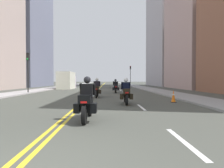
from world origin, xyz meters
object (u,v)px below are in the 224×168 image
object	(u,v)px
motorcycle_3	(116,87)
traffic_cone_0	(173,96)
parked_truck	(67,81)
traffic_light_near	(28,65)
motorcycle_0	(87,102)
motorcycle_2	(97,90)
traffic_light_far	(130,72)
motorcycle_1	(126,93)

from	to	relation	value
motorcycle_3	traffic_cone_0	bearing A→B (deg)	-71.55
motorcycle_3	traffic_cone_0	world-z (taller)	motorcycle_3
parked_truck	traffic_light_near	bearing A→B (deg)	-98.50
motorcycle_0	motorcycle_2	distance (m)	9.75
traffic_cone_0	parked_truck	size ratio (longest dim) A/B	0.12
motorcycle_0	traffic_cone_0	size ratio (longest dim) A/B	2.73
traffic_light_far	parked_truck	xyz separation A→B (m)	(-12.48, -15.23, -2.13)
motorcycle_2	traffic_cone_0	world-z (taller)	motorcycle_2
motorcycle_3	parked_truck	bearing A→B (deg)	123.52
motorcycle_3	traffic_light_far	world-z (taller)	traffic_light_far
motorcycle_1	traffic_light_near	xyz separation A→B (m)	(-9.82, 9.98, 2.41)
motorcycle_3	motorcycle_0	bearing A→B (deg)	-96.77
traffic_cone_0	traffic_light_near	world-z (taller)	traffic_light_near
motorcycle_1	traffic_light_near	bearing A→B (deg)	136.27
motorcycle_2	traffic_light_far	xyz separation A→B (m)	(6.49, 32.40, 2.75)
motorcycle_3	traffic_cone_0	xyz separation A→B (m)	(3.40, -9.74, -0.24)
motorcycle_1	motorcycle_3	xyz separation A→B (m)	(-0.23, 10.61, -0.00)
motorcycle_1	parked_truck	distance (m)	23.45
traffic_light_far	parked_truck	size ratio (longest dim) A/B	0.76
traffic_cone_0	traffic_light_near	bearing A→B (deg)	144.98
traffic_light_near	parked_truck	world-z (taller)	traffic_light_near
traffic_light_far	motorcycle_0	bearing A→B (deg)	-98.52
motorcycle_1	traffic_light_near	world-z (taller)	traffic_light_near
motorcycle_2	parked_truck	distance (m)	18.19
motorcycle_0	traffic_light_near	bearing A→B (deg)	119.63
motorcycle_1	parked_truck	world-z (taller)	parked_truck
motorcycle_1	traffic_light_far	world-z (taller)	traffic_light_far
traffic_light_near	parked_truck	bearing A→B (deg)	81.50
parked_truck	motorcycle_1	bearing A→B (deg)	-69.99
motorcycle_0	traffic_light_far	world-z (taller)	traffic_light_far
motorcycle_2	traffic_cone_0	distance (m)	6.56
motorcycle_1	traffic_cone_0	xyz separation A→B (m)	(3.18, 0.87, -0.24)
motorcycle_2	parked_truck	world-z (taller)	parked_truck
motorcycle_0	traffic_cone_0	xyz separation A→B (m)	(5.02, 5.76, -0.25)
motorcycle_3	traffic_light_near	world-z (taller)	traffic_light_near
traffic_light_far	traffic_cone_0	bearing A→B (deg)	-92.03
motorcycle_3	traffic_light_far	xyz separation A→B (m)	(4.69, 26.64, 2.76)
traffic_cone_0	parked_truck	distance (m)	23.95
motorcycle_1	parked_truck	size ratio (longest dim) A/B	0.35
parked_truck	motorcycle_3	bearing A→B (deg)	-55.67
motorcycle_3	motorcycle_2	bearing A→B (deg)	-108.21
motorcycle_0	traffic_cone_0	bearing A→B (deg)	50.32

